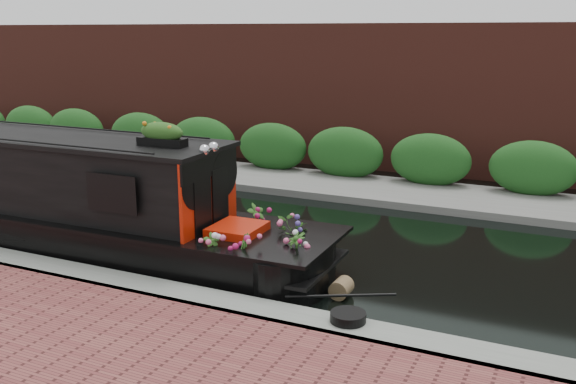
% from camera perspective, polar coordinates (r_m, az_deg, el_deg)
% --- Properties ---
extents(ground, '(80.00, 80.00, 0.00)m').
position_cam_1_polar(ground, '(12.26, -3.44, -3.93)').
color(ground, black).
rests_on(ground, ground).
extents(near_bank_coping, '(40.00, 0.60, 0.50)m').
position_cam_1_polar(near_bank_coping, '(9.69, -12.92, -9.34)').
color(near_bank_coping, gray).
rests_on(near_bank_coping, ground).
extents(far_bank_path, '(40.00, 2.40, 0.34)m').
position_cam_1_polar(far_bank_path, '(15.93, 3.79, 0.32)').
color(far_bank_path, slate).
rests_on(far_bank_path, ground).
extents(far_hedge, '(40.00, 1.10, 2.80)m').
position_cam_1_polar(far_hedge, '(16.75, 4.91, 0.98)').
color(far_hedge, '#1D4E1A').
rests_on(far_hedge, ground).
extents(far_brick_wall, '(40.00, 1.00, 8.00)m').
position_cam_1_polar(far_brick_wall, '(18.69, 7.16, 2.31)').
color(far_brick_wall, '#5A261E').
rests_on(far_brick_wall, ground).
extents(narrowboat, '(11.15, 2.15, 2.61)m').
position_cam_1_polar(narrowboat, '(12.61, -21.75, -0.76)').
color(narrowboat, black).
rests_on(narrowboat, ground).
extents(rope_fender, '(0.28, 0.34, 0.28)m').
position_cam_1_polar(rope_fender, '(9.52, 4.77, -8.51)').
color(rope_fender, brown).
rests_on(rope_fender, ground).
extents(coiled_mooring_rope, '(0.46, 0.46, 0.12)m').
position_cam_1_polar(coiled_mooring_rope, '(8.23, 5.36, -11.00)').
color(coiled_mooring_rope, black).
rests_on(coiled_mooring_rope, near_bank_coping).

